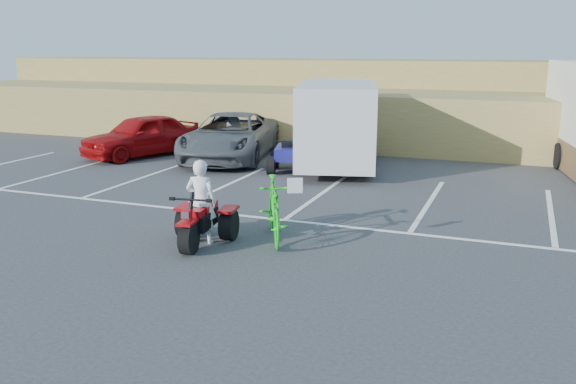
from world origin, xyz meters
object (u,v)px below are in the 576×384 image
(green_dirt_bike, at_px, (274,209))
(cargo_trailer, at_px, (338,122))
(red_trike_atv, at_px, (200,245))
(rider, at_px, (201,202))
(quad_atv_green, at_px, (337,170))
(grey_pickup, at_px, (230,137))
(red_car, at_px, (142,135))
(quad_atv_blue, at_px, (288,171))

(green_dirt_bike, bearing_deg, cargo_trailer, 70.87)
(red_trike_atv, distance_m, rider, 0.82)
(rider, distance_m, quad_atv_green, 7.74)
(red_trike_atv, bearing_deg, grey_pickup, 103.94)
(red_car, distance_m, cargo_trailer, 6.83)
(quad_atv_blue, bearing_deg, rider, -98.49)
(quad_atv_blue, relative_size, quad_atv_green, 1.10)
(grey_pickup, distance_m, cargo_trailer, 3.74)
(grey_pickup, height_order, quad_atv_green, grey_pickup)
(green_dirt_bike, relative_size, quad_atv_blue, 1.30)
(rider, height_order, quad_atv_green, rider)
(rider, height_order, red_car, rider)
(green_dirt_bike, xyz_separation_m, quad_atv_blue, (-2.15, 6.38, -0.61))
(red_trike_atv, bearing_deg, quad_atv_green, 78.65)
(red_car, xyz_separation_m, cargo_trailer, (6.77, 0.58, 0.68))
(rider, distance_m, quad_atv_blue, 7.13)
(grey_pickup, relative_size, quad_atv_blue, 3.49)
(red_trike_atv, relative_size, grey_pickup, 0.29)
(rider, relative_size, quad_atv_blue, 1.03)
(green_dirt_bike, bearing_deg, grey_pickup, 95.04)
(rider, relative_size, quad_atv_green, 1.14)
(red_trike_atv, xyz_separation_m, quad_atv_blue, (-0.96, 7.17, 0.00))
(green_dirt_bike, height_order, grey_pickup, grey_pickup)
(rider, height_order, cargo_trailer, cargo_trailer)
(quad_atv_blue, bearing_deg, red_car, 157.22)
(red_trike_atv, distance_m, quad_atv_green, 7.84)
(grey_pickup, bearing_deg, red_trike_atv, -79.00)
(green_dirt_bike, relative_size, quad_atv_green, 1.44)
(red_car, height_order, quad_atv_blue, red_car)
(grey_pickup, xyz_separation_m, quad_atv_blue, (2.53, -1.21, -0.75))
(red_car, height_order, quad_atv_green, red_car)
(red_car, relative_size, quad_atv_blue, 2.69)
(red_trike_atv, bearing_deg, cargo_trailer, 80.03)
(rider, relative_size, cargo_trailer, 0.27)
(rider, bearing_deg, quad_atv_green, -101.57)
(red_trike_atv, height_order, red_car, red_car)
(rider, relative_size, green_dirt_bike, 0.79)
(grey_pickup, bearing_deg, rider, -78.77)
(cargo_trailer, distance_m, quad_atv_blue, 2.19)
(cargo_trailer, relative_size, quad_atv_blue, 3.79)
(rider, distance_m, green_dirt_bike, 1.39)
(green_dirt_bike, relative_size, red_car, 0.48)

